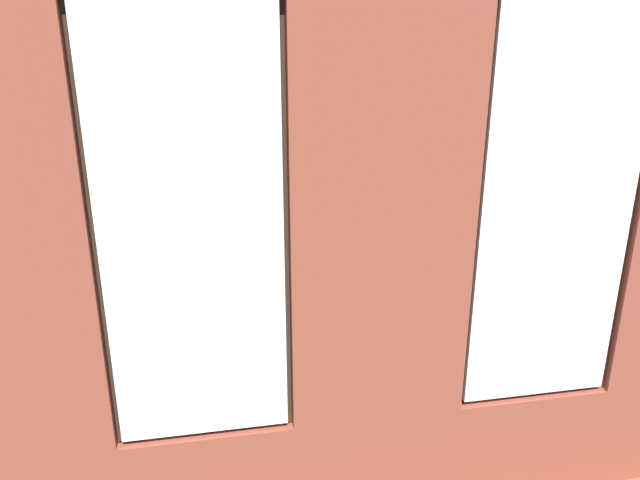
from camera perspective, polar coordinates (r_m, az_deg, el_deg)
name	(u,v)px	position (r m, az deg, el deg)	size (l,w,h in m)	color
ground_plane	(305,326)	(6.29, -1.41, -7.83)	(6.40, 5.85, 0.10)	brown
brick_wall_with_windows	(380,283)	(3.37, 5.52, -3.93)	(5.80, 0.30, 3.15)	brown
couch_by_window	(338,403)	(4.49, 1.63, -14.68)	(1.85, 0.87, 0.80)	black
couch_left	(522,282)	(6.63, 17.99, -3.71)	(1.01, 1.85, 0.80)	black
coffee_table	(329,280)	(6.24, 0.82, -3.68)	(1.31, 0.86, 0.43)	tan
cup_ceramic	(360,263)	(6.42, 3.70, -2.12)	(0.08, 0.08, 0.09)	#33567F
candle_jar	(292,279)	(6.03, -2.59, -3.58)	(0.08, 0.08, 0.09)	#B7333D
table_plant_small	(329,262)	(6.17, 0.83, -2.07)	(0.15, 0.15, 0.26)	#9E5638
remote_silver	(341,279)	(6.12, 1.96, -3.55)	(0.05, 0.17, 0.02)	#B2B2B7
media_console	(16,348)	(5.92, -26.05, -8.90)	(1.12, 0.42, 0.45)	black
tv_flatscreen	(4,287)	(5.69, -26.90, -3.84)	(0.97, 0.20, 0.68)	black
papasan_chair	(224,237)	(7.35, -8.76, 0.23)	(1.04, 1.04, 0.67)	olive
potted_plant_foreground_right	(90,207)	(7.79, -20.26, 2.83)	(1.02, 1.11, 1.35)	beige
potted_plant_between_couches	(526,314)	(4.71, 18.33, -6.45)	(1.15, 1.04, 1.47)	brown
potted_plant_mid_room_small	(356,234)	(7.32, 3.30, 0.53)	(0.46, 0.46, 0.68)	brown
potted_plant_by_left_couch	(437,239)	(7.59, 10.64, 0.13)	(0.38, 0.38, 0.52)	#47423D
potted_plant_corner_near_left	(457,189)	(8.39, 12.39, 4.60)	(0.94, 0.88, 1.30)	#9E5638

